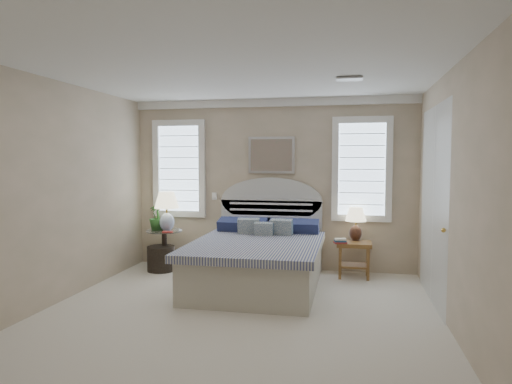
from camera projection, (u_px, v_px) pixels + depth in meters
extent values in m
cube|color=beige|center=(233.00, 321.00, 4.93)|extent=(4.50, 5.00, 0.01)
cube|color=white|center=(232.00, 68.00, 4.75)|extent=(4.50, 5.00, 0.01)
cube|color=tan|center=(272.00, 185.00, 7.28)|extent=(4.50, 0.02, 2.70)
cube|color=tan|center=(45.00, 194.00, 5.29)|extent=(0.02, 5.00, 2.70)
cube|color=tan|center=(458.00, 201.00, 4.39)|extent=(0.02, 5.00, 2.70)
cube|color=white|center=(271.00, 103.00, 7.15)|extent=(4.50, 0.08, 0.12)
cube|color=#B2B2B2|center=(349.00, 79.00, 5.29)|extent=(0.30, 0.20, 0.02)
cube|color=white|center=(214.00, 196.00, 7.47)|extent=(0.08, 0.01, 0.12)
cube|color=#C8E3FD|center=(179.00, 169.00, 7.56)|extent=(0.90, 0.06, 1.60)
cube|color=#C8E3FD|center=(362.00, 169.00, 6.96)|extent=(0.90, 0.06, 1.60)
cube|color=silver|center=(271.00, 155.00, 7.21)|extent=(0.74, 0.04, 0.58)
cube|color=silver|center=(433.00, 204.00, 5.58)|extent=(0.02, 1.80, 2.40)
cube|color=beige|center=(257.00, 268.00, 6.21)|extent=(1.60, 2.10, 0.55)
cube|color=navy|center=(256.00, 246.00, 6.14)|extent=(1.72, 2.15, 0.10)
cube|color=beige|center=(271.00, 235.00, 7.28)|extent=(1.62, 0.08, 1.10)
cube|color=navy|center=(242.00, 225.00, 7.07)|extent=(0.75, 0.31, 0.23)
cube|color=navy|center=(294.00, 227.00, 6.91)|extent=(0.75, 0.31, 0.23)
cube|color=#304E6D|center=(249.00, 229.00, 6.82)|extent=(0.33, 0.20, 0.34)
cube|color=#304E6D|center=(282.00, 230.00, 6.72)|extent=(0.33, 0.20, 0.34)
cube|color=#304E6D|center=(264.00, 232.00, 6.67)|extent=(0.28, 0.14, 0.29)
cylinder|color=black|center=(165.00, 268.00, 7.27)|extent=(0.32, 0.32, 0.03)
cylinder|color=black|center=(165.00, 251.00, 7.25)|extent=(0.08, 0.08, 0.60)
cylinder|color=silver|center=(164.00, 231.00, 7.22)|extent=(0.56, 0.56, 0.02)
cube|color=brown|center=(354.00, 244.00, 6.74)|extent=(0.50, 0.40, 0.06)
cube|color=brown|center=(354.00, 265.00, 6.76)|extent=(0.44, 0.34, 0.03)
cube|color=brown|center=(340.00, 263.00, 6.65)|extent=(0.04, 0.04, 0.47)
cube|color=brown|center=(340.00, 259.00, 6.94)|extent=(0.04, 0.04, 0.47)
cube|color=brown|center=(368.00, 265.00, 6.57)|extent=(0.04, 0.04, 0.47)
cube|color=brown|center=(367.00, 260.00, 6.86)|extent=(0.04, 0.04, 0.47)
cylinder|color=black|center=(161.00, 258.00, 7.17)|extent=(0.48, 0.48, 0.39)
cylinder|color=white|center=(167.00, 230.00, 7.16)|extent=(0.15, 0.15, 0.03)
ellipsoid|color=white|center=(167.00, 222.00, 7.16)|extent=(0.27, 0.27, 0.29)
cylinder|color=gold|center=(167.00, 211.00, 7.14)|extent=(0.04, 0.04, 0.11)
cylinder|color=black|center=(355.00, 239.00, 6.88)|extent=(0.12, 0.12, 0.03)
ellipsoid|color=black|center=(356.00, 233.00, 6.87)|extent=(0.23, 0.23, 0.24)
cylinder|color=gold|center=(356.00, 223.00, 6.86)|extent=(0.03, 0.03, 0.09)
imported|color=#31732E|center=(157.00, 216.00, 7.23)|extent=(0.32, 0.32, 0.44)
cube|color=#9F2B27|center=(168.00, 232.00, 6.98)|extent=(0.19, 0.16, 0.02)
cube|color=#9F2B27|center=(340.00, 243.00, 6.63)|extent=(0.20, 0.17, 0.02)
cube|color=#29557B|center=(340.00, 241.00, 6.63)|extent=(0.19, 0.16, 0.02)
cube|color=#EDE1C3|center=(340.00, 239.00, 6.63)|extent=(0.18, 0.15, 0.02)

